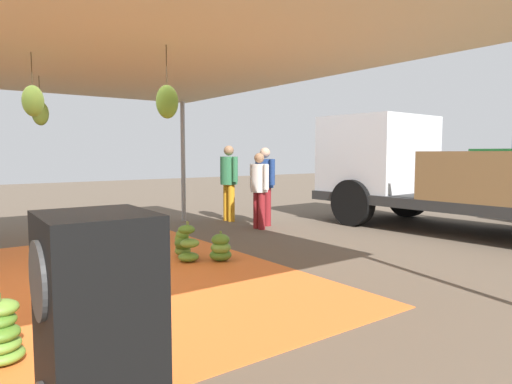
% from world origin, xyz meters
% --- Properties ---
extents(ground_plane, '(40.00, 40.00, 0.00)m').
position_xyz_m(ground_plane, '(0.00, 3.00, 0.00)').
color(ground_plane, brown).
extents(tarp_orange, '(5.71, 4.94, 0.01)m').
position_xyz_m(tarp_orange, '(0.00, 0.00, 0.01)').
color(tarp_orange, orange).
rests_on(tarp_orange, ground).
extents(tent_canopy, '(8.00, 7.00, 2.78)m').
position_xyz_m(tent_canopy, '(-0.01, -0.08, 2.70)').
color(tent_canopy, '#9EA0A5').
rests_on(tent_canopy, ground).
extents(banana_bunch_0, '(0.45, 0.43, 0.56)m').
position_xyz_m(banana_bunch_0, '(1.17, 0.14, 0.24)').
color(banana_bunch_0, '#6B9E38').
rests_on(banana_bunch_0, tarp_orange).
extents(banana_bunch_1, '(0.36, 0.35, 0.45)m').
position_xyz_m(banana_bunch_1, '(-0.58, 1.61, 0.21)').
color(banana_bunch_1, '#6B9E38').
rests_on(banana_bunch_1, tarp_orange).
extents(banana_bunch_2, '(0.42, 0.42, 0.59)m').
position_xyz_m(banana_bunch_2, '(-0.24, 1.53, 0.25)').
color(banana_bunch_2, '#60932D').
rests_on(banana_bunch_2, tarp_orange).
extents(banana_bunch_4, '(0.35, 0.33, 0.51)m').
position_xyz_m(banana_bunch_4, '(-2.24, 1.15, 0.23)').
color(banana_bunch_4, gold).
rests_on(banana_bunch_4, tarp_orange).
extents(banana_bunch_5, '(0.41, 0.41, 0.53)m').
position_xyz_m(banana_bunch_5, '(-1.95, 1.70, 0.23)').
color(banana_bunch_5, '#477523').
rests_on(banana_bunch_5, tarp_orange).
extents(banana_bunch_6, '(0.33, 0.29, 0.53)m').
position_xyz_m(banana_bunch_6, '(-1.47, 0.14, 0.24)').
color(banana_bunch_6, '#75A83D').
rests_on(banana_bunch_6, tarp_orange).
extents(banana_bunch_7, '(0.42, 0.40, 0.53)m').
position_xyz_m(banana_bunch_7, '(1.75, -1.09, 0.23)').
color(banana_bunch_7, '#6B9E38').
rests_on(banana_bunch_7, tarp_orange).
extents(banana_bunch_8, '(0.46, 0.45, 0.44)m').
position_xyz_m(banana_bunch_8, '(0.01, 1.91, 0.20)').
color(banana_bunch_8, '#518428').
rests_on(banana_bunch_8, tarp_orange).
extents(banana_bunch_9, '(0.36, 0.37, 0.55)m').
position_xyz_m(banana_bunch_9, '(1.69, -0.11, 0.24)').
color(banana_bunch_9, '#6B9E38').
rests_on(banana_bunch_9, tarp_orange).
extents(cargo_truck_main, '(7.04, 2.73, 2.40)m').
position_xyz_m(cargo_truck_main, '(0.84, 7.12, 1.17)').
color(cargo_truck_main, '#2D2D2D').
rests_on(cargo_truck_main, ground).
extents(worker_0, '(0.64, 0.39, 1.74)m').
position_xyz_m(worker_0, '(-3.22, 4.17, 1.02)').
color(worker_0, orange).
rests_on(worker_0, ground).
extents(worker_1, '(0.62, 0.38, 1.69)m').
position_xyz_m(worker_1, '(-2.21, 4.44, 0.98)').
color(worker_1, maroon).
rests_on(worker_1, ground).
extents(worker_2, '(0.58, 0.35, 1.57)m').
position_xyz_m(worker_2, '(-1.92, 4.06, 0.92)').
color(worker_2, maroon).
rests_on(worker_2, ground).
extents(speaker_stack, '(0.57, 0.53, 1.29)m').
position_xyz_m(speaker_stack, '(3.38, -0.87, 0.65)').
color(speaker_stack, black).
rests_on(speaker_stack, ground).
extents(crate_0, '(0.62, 0.53, 0.25)m').
position_xyz_m(crate_0, '(-3.85, 1.16, 0.13)').
color(crate_0, olive).
rests_on(crate_0, ground).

